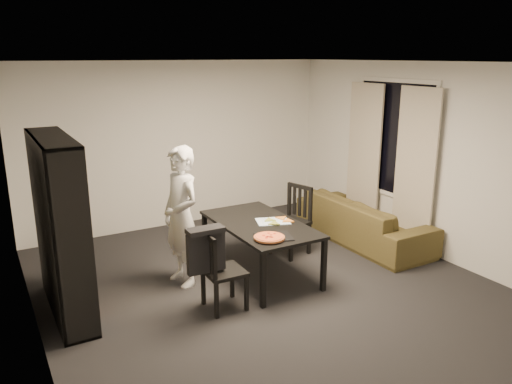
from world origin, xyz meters
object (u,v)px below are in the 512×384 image
dining_table (260,227)px  person (181,217)px  bookshelf (61,227)px  pepperoni_pizza (269,237)px  sofa (363,220)px  chair_left (217,266)px  baking_tray (274,237)px  chair_right (294,215)px

dining_table → person: size_ratio=0.97×
bookshelf → pepperoni_pizza: bookshelf is taller
sofa → chair_left: bearing=106.4°
person → baking_tray: size_ratio=4.20×
dining_table → chair_left: bearing=-146.8°
baking_tray → sofa: size_ratio=0.18×
chair_left → chair_right: (1.63, 0.96, 0.04)m
pepperoni_pizza → bookshelf: bearing=159.4°
person → sofa: bearing=81.0°
baking_tray → pepperoni_pizza: bearing=-155.8°
dining_table → chair_right: (0.78, 0.40, -0.08)m
chair_right → sofa: size_ratio=0.43×
bookshelf → chair_right: bookshelf is taller
bookshelf → dining_table: (2.27, -0.22, -0.33)m
chair_right → sofa: (1.13, -0.14, -0.22)m
bookshelf → person: bearing=1.1°
pepperoni_pizza → chair_left: bearing=-179.4°
chair_right → pepperoni_pizza: bearing=-61.7°
bookshelf → person: bookshelf is taller
chair_right → baking_tray: chair_right is taller
chair_left → sofa: (2.76, 0.82, -0.18)m
dining_table → sofa: dining_table is taller
baking_tray → sofa: baking_tray is taller
chair_right → baking_tray: bearing=-60.3°
bookshelf → sofa: (4.18, 0.03, -0.63)m
pepperoni_pizza → sofa: 2.29m
dining_table → person: 0.98m
chair_left → person: (-0.07, 0.81, 0.33)m
chair_right → person: size_ratio=0.57×
dining_table → chair_left: 1.03m
bookshelf → baking_tray: 2.29m
dining_table → chair_left: chair_left is taller
chair_left → baking_tray: chair_left is taller
bookshelf → baking_tray: bookshelf is taller
chair_right → pepperoni_pizza: size_ratio=2.73×
dining_table → person: bearing=165.0°
dining_table → pepperoni_pizza: pepperoni_pizza is taller
baking_tray → bookshelf: bearing=161.1°
dining_table → chair_right: bearing=27.0°
chair_left → pepperoni_pizza: size_ratio=2.54×
dining_table → chair_right: chair_right is taller
person → sofa: (2.84, 0.01, -0.52)m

